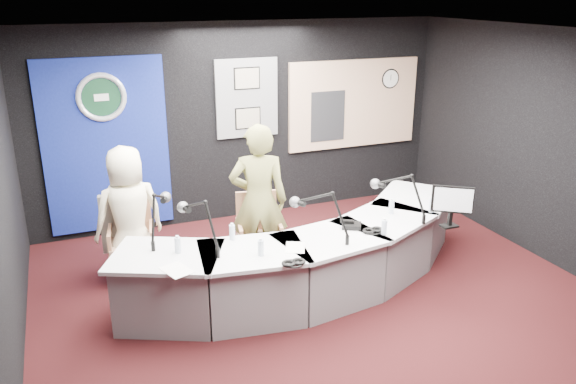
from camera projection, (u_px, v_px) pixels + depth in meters
name	position (u px, v px, depth m)	size (l,w,h in m)	color
ground	(334.00, 312.00, 6.06)	(6.00, 6.00, 0.00)	black
ceiling	(342.00, 37.00, 5.12)	(6.00, 6.00, 0.02)	silver
wall_back	(244.00, 123.00, 8.21)	(6.00, 0.02, 2.80)	black
wall_right	(571.00, 154.00, 6.64)	(0.02, 6.00, 2.80)	black
broadcast_desk	(309.00, 259.00, 6.40)	(4.50, 1.90, 0.75)	silver
backdrop_panel	(106.00, 146.00, 7.57)	(1.60, 0.05, 2.30)	navy
agency_seal	(101.00, 97.00, 7.32)	(0.63, 0.63, 0.07)	silver
seal_center	(101.00, 97.00, 7.32)	(0.48, 0.48, 0.01)	#0E341D
pinboard	(247.00, 98.00, 8.09)	(0.90, 0.04, 1.10)	slate
framed_photo_upper	(247.00, 78.00, 7.97)	(0.34, 0.02, 0.27)	gray
framed_photo_lower	(248.00, 118.00, 8.16)	(0.34, 0.02, 0.27)	gray
booth_window_frame	(354.00, 104.00, 8.75)	(2.12, 0.06, 1.32)	tan
booth_glow	(354.00, 104.00, 8.74)	(2.00, 0.02, 1.20)	#DFAF8C
equipment_rack	(328.00, 116.00, 8.62)	(0.55, 0.02, 0.75)	black
wall_clock	(390.00, 79.00, 8.82)	(0.28, 0.28, 0.01)	white
armchair_left	(132.00, 240.00, 6.59)	(0.55, 0.55, 0.98)	#A36C4A
armchair_right	(259.00, 238.00, 6.74)	(0.51, 0.51, 0.91)	#A36C4A
draped_jacket	(123.00, 223.00, 6.74)	(0.50, 0.10, 0.70)	gray
person_man	(129.00, 215.00, 6.49)	(0.78, 0.51, 1.60)	#FDF3CA
person_woman	(259.00, 202.00, 6.58)	(0.66, 0.43, 1.82)	olive
computer_monitor	(452.00, 199.00, 6.19)	(0.42, 0.02, 0.29)	black
desk_phone	(352.00, 226.00, 6.26)	(0.20, 0.16, 0.05)	black
headphones_near	(373.00, 230.00, 6.16)	(0.21, 0.21, 0.04)	black
headphones_far	(294.00, 263.00, 5.43)	(0.20, 0.20, 0.03)	black
paper_stack	(177.00, 270.00, 5.33)	(0.21, 0.30, 0.00)	white
notepad	(295.00, 247.00, 5.79)	(0.19, 0.27, 0.00)	white
boom_mic_a	(159.00, 211.00, 5.91)	(0.37, 0.69, 0.60)	black
boom_mic_b	(199.00, 219.00, 5.70)	(0.32, 0.71, 0.60)	black
boom_mic_c	(321.00, 211.00, 5.91)	(0.49, 0.62, 0.60)	black
boom_mic_d	(400.00, 192.00, 6.46)	(0.44, 0.65, 0.60)	black
water_bottles	(320.00, 227.00, 6.07)	(3.02, 0.55, 0.18)	silver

